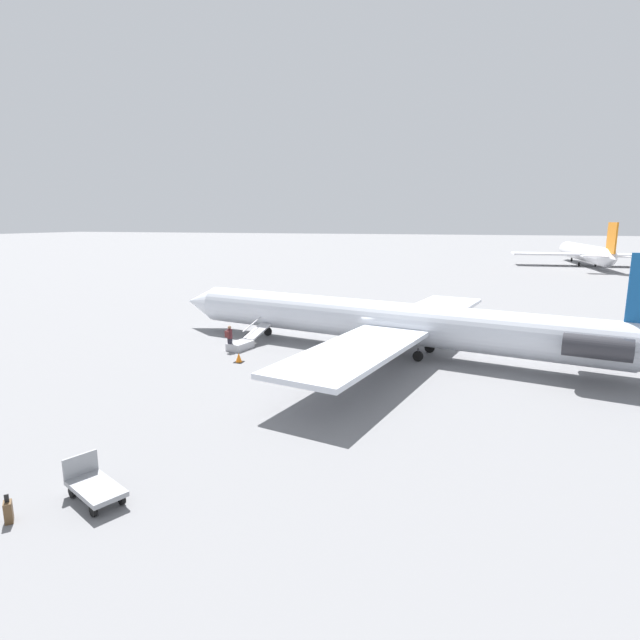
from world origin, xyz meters
TOP-DOWN VIEW (x-y plane):
  - ground_plane at (0.00, 0.00)m, footprint 600.00×600.00m
  - airplane_main at (-1.01, 0.22)m, footprint 35.34×27.46m
  - airplane_far_right at (-26.52, -77.02)m, footprint 27.48×36.41m
  - boarding_stairs at (9.38, 1.91)m, footprint 1.84×4.14m
  - passenger at (9.95, 2.92)m, footprint 0.39×0.56m
  - luggage_cart at (5.49, 20.86)m, footprint 2.46×1.93m
  - suitcase at (7.03, 22.60)m, footprint 0.41×0.41m
  - traffic_cone_near_stairs at (8.09, 5.31)m, footprint 0.55×0.55m

SIDE VIEW (x-z plane):
  - ground_plane at x=0.00m, z-range 0.00..0.00m
  - traffic_cone_near_stairs at x=8.09m, z-range -0.02..0.58m
  - suitcase at x=7.03m, z-range -0.11..0.77m
  - boarding_stairs at x=9.38m, z-range -0.49..1.25m
  - luggage_cart at x=5.49m, z-range -0.15..1.07m
  - passenger at x=9.95m, z-range 0.13..1.87m
  - airplane_main at x=-1.01m, z-range -1.43..5.64m
  - airplane_far_right at x=-26.52m, z-range -1.70..6.74m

